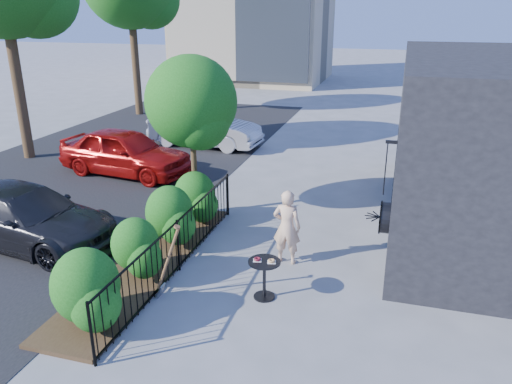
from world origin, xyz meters
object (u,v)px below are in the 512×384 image
(car_darkgrey, at_px, (25,216))
(patio_tree, at_px, (193,108))
(car_red, at_px, (125,152))
(cafe_table, at_px, (264,272))
(shovel, at_px, (167,266))
(woman, at_px, (287,227))
(car_silver, at_px, (205,128))

(car_darkgrey, bearing_deg, patio_tree, -42.97)
(car_red, bearing_deg, cafe_table, -125.88)
(cafe_table, xyz_separation_m, car_red, (-6.12, 5.77, 0.22))
(shovel, bearing_deg, car_red, 125.33)
(cafe_table, distance_m, shovel, 1.75)
(cafe_table, bearing_deg, shovel, -163.26)
(woman, bearing_deg, patio_tree, -32.35)
(patio_tree, relative_size, cafe_table, 4.97)
(patio_tree, xyz_separation_m, cafe_table, (2.65, -3.26, -2.25))
(shovel, bearing_deg, cafe_table, 16.74)
(car_red, bearing_deg, woman, -117.47)
(cafe_table, distance_m, car_darkgrey, 5.74)
(patio_tree, distance_m, shovel, 4.42)
(cafe_table, bearing_deg, car_darkgrey, 173.09)
(car_red, xyz_separation_m, car_darkgrey, (0.43, -5.08, -0.08))
(woman, bearing_deg, shovel, 49.21)
(patio_tree, relative_size, woman, 2.48)
(patio_tree, distance_m, car_red, 4.74)
(cafe_table, xyz_separation_m, car_silver, (-4.97, 9.66, 0.19))
(cafe_table, xyz_separation_m, shovel, (-1.67, -0.50, 0.15))
(patio_tree, height_order, car_red, patio_tree)
(cafe_table, height_order, car_silver, car_silver)
(car_silver, bearing_deg, car_red, 167.95)
(shovel, bearing_deg, car_darkgrey, 163.48)
(car_red, height_order, car_silver, car_red)
(cafe_table, height_order, woman, woman)
(woman, relative_size, shovel, 1.05)
(shovel, distance_m, car_red, 7.69)
(cafe_table, xyz_separation_m, car_darkgrey, (-5.69, 0.69, 0.14))
(patio_tree, relative_size, shovel, 2.60)
(cafe_table, bearing_deg, car_silver, 117.21)
(car_red, bearing_deg, patio_tree, -118.48)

